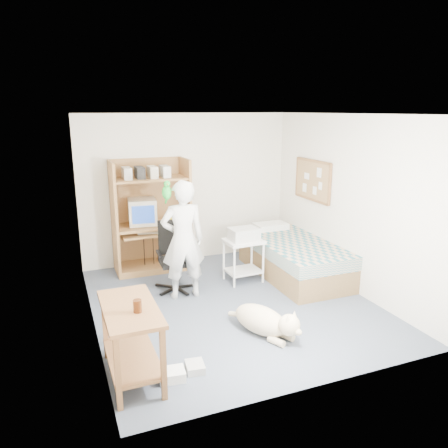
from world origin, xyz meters
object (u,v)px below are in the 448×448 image
Objects in this scene: bed at (293,258)px; person at (183,240)px; side_desk at (131,331)px; dog at (265,321)px; printer_cart at (243,254)px; office_chair at (175,266)px; computer_hutch at (151,220)px.

person is at bearing -175.36° from bed.
dog is at bearing 9.81° from side_desk.
person is (-1.84, -0.15, 0.54)m from bed.
side_desk is at bearing -139.85° from printer_cart.
office_chair is at bearing 85.22° from dog.
computer_hutch is 1.81× the size of office_chair.
bed is 2.00m from dog.
bed is (2.00, -1.12, -0.53)m from computer_hutch.
computer_hutch is at bearing 135.03° from printer_cart.
computer_hutch reaches higher than side_desk.
person is 2.51× the size of printer_cart.
person is 1.64× the size of dog.
dog is 1.69m from printer_cart.
computer_hutch is 3.08m from side_desk.
person reaches higher than printer_cart.
side_desk reaches higher than dog.
side_desk is at bearing -106.14° from computer_hutch.
computer_hutch reaches higher than dog.
dog is (1.58, 0.27, -0.32)m from side_desk.
office_chair is 0.99× the size of dog.
bed is 1.92m from person.
computer_hutch is 1.28m from person.
dog is at bearing 115.21° from person.
side_desk is 1.98m from person.
computer_hutch is 1.08m from office_chair.
person is at bearing -170.86° from printer_cart.
computer_hutch reaches higher than person.
printer_cart reaches higher than dog.
computer_hutch is 1.09× the size of person.
side_desk is at bearing 61.87° from person.
bed is at bearing 32.50° from side_desk.
dog is (0.56, -1.39, -0.65)m from person.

